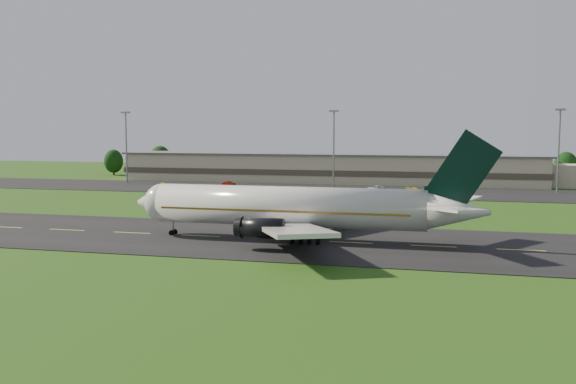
% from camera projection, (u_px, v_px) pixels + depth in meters
% --- Properties ---
extents(ground, '(360.00, 360.00, 0.00)m').
position_uv_depth(ground, '(201.00, 236.00, 93.05)').
color(ground, '#234210').
rests_on(ground, ground).
extents(taxiway, '(220.00, 30.00, 0.10)m').
position_uv_depth(taxiway, '(201.00, 236.00, 93.05)').
color(taxiway, black).
rests_on(taxiway, ground).
extents(apron, '(260.00, 30.00, 0.10)m').
position_uv_depth(apron, '(308.00, 190.00, 162.46)').
color(apron, black).
rests_on(apron, ground).
extents(airliner, '(51.22, 42.18, 15.57)m').
position_uv_depth(airliner, '(294.00, 208.00, 89.13)').
color(airliner, silver).
rests_on(airliner, ground).
extents(terminal, '(145.00, 16.00, 8.40)m').
position_uv_depth(terminal, '(348.00, 169.00, 183.80)').
color(terminal, beige).
rests_on(terminal, ground).
extents(light_mast_west, '(2.40, 1.20, 20.35)m').
position_uv_depth(light_mast_west, '(126.00, 138.00, 182.47)').
color(light_mast_west, gray).
rests_on(light_mast_west, ground).
extents(light_mast_centre, '(2.40, 1.20, 20.35)m').
position_uv_depth(light_mast_centre, '(334.00, 139.00, 167.67)').
color(light_mast_centre, gray).
rests_on(light_mast_centre, ground).
extents(light_mast_east, '(2.40, 1.20, 20.35)m').
position_uv_depth(light_mast_east, '(559.00, 140.00, 154.11)').
color(light_mast_east, gray).
rests_on(light_mast_east, ground).
extents(tree_line, '(198.49, 8.74, 9.95)m').
position_uv_depth(tree_line, '(454.00, 165.00, 186.10)').
color(tree_line, black).
rests_on(tree_line, ground).
extents(service_vehicle_a, '(2.89, 4.06, 1.28)m').
position_uv_depth(service_vehicle_a, '(163.00, 184.00, 170.96)').
color(service_vehicle_a, '#C9A30B').
rests_on(service_vehicle_a, apron).
extents(service_vehicle_b, '(3.91, 1.97, 1.23)m').
position_uv_depth(service_vehicle_b, '(229.00, 184.00, 173.15)').
color(service_vehicle_b, maroon).
rests_on(service_vehicle_b, apron).
extents(service_vehicle_c, '(5.24, 5.33, 1.42)m').
position_uv_depth(service_vehicle_c, '(376.00, 189.00, 158.19)').
color(service_vehicle_c, silver).
rests_on(service_vehicle_c, apron).
extents(service_vehicle_d, '(5.07, 3.49, 1.36)m').
position_uv_depth(service_vehicle_d, '(416.00, 191.00, 153.15)').
color(service_vehicle_d, gold).
rests_on(service_vehicle_d, apron).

